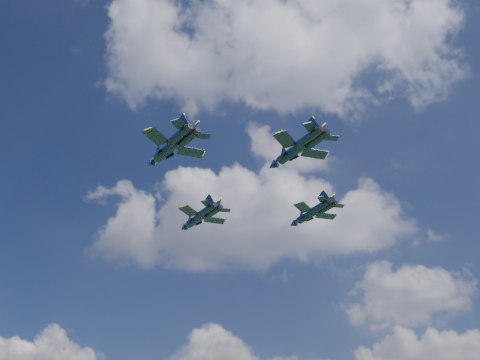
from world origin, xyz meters
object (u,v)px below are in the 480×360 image
Objects in this scene: jet_right at (307,216)px; jet_slot at (291,153)px; jet_left at (166,151)px; jet_lead at (196,220)px.

jet_slot is (-1.22, -22.20, 0.65)m from jet_right.
jet_slot is at bearing -138.90° from jet_right.
jet_left is at bearing 143.07° from jet_slot.
jet_left is at bearing -176.93° from jet_right.
jet_left is 1.05× the size of jet_slot.
jet_right is at bearing 39.95° from jet_slot.
jet_left is at bearing -135.49° from jet_lead.
jet_left reaches higher than jet_right.
jet_right is (23.86, 0.27, -1.20)m from jet_lead.
jet_left reaches higher than jet_slot.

